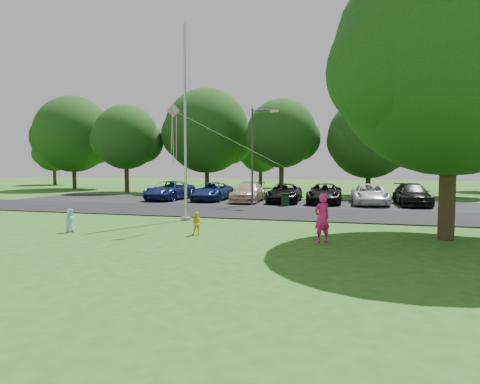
% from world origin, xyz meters
% --- Properties ---
extents(ground, '(120.00, 120.00, 0.00)m').
position_xyz_m(ground, '(0.00, 0.00, 0.00)').
color(ground, '#255C18').
rests_on(ground, ground).
extents(park_road, '(60.00, 6.00, 0.06)m').
position_xyz_m(park_road, '(0.00, 9.00, 0.03)').
color(park_road, black).
rests_on(park_road, ground).
extents(parking_strip, '(42.00, 7.00, 0.06)m').
position_xyz_m(parking_strip, '(0.00, 15.50, 0.03)').
color(parking_strip, black).
rests_on(parking_strip, ground).
extents(flagpole, '(0.50, 0.50, 10.00)m').
position_xyz_m(flagpole, '(-3.50, 5.00, 4.17)').
color(flagpole, '#B7BABF').
rests_on(flagpole, ground).
extents(street_lamp, '(1.87, 0.38, 6.66)m').
position_xyz_m(street_lamp, '(-1.64, 12.95, 4.01)').
color(street_lamp, '#3F3F44').
rests_on(street_lamp, ground).
extents(trash_can, '(0.58, 0.58, 0.91)m').
position_xyz_m(trash_can, '(0.40, 13.00, 0.46)').
color(trash_can, black).
rests_on(trash_can, ground).
extents(big_tree, '(9.59, 9.00, 11.49)m').
position_xyz_m(big_tree, '(8.36, 2.41, 6.76)').
color(big_tree, '#332316').
rests_on(big_tree, ground).
extents(tree_row, '(64.35, 11.94, 10.88)m').
position_xyz_m(tree_row, '(1.59, 24.23, 5.71)').
color(tree_row, '#332316').
rests_on(tree_row, ground).
extents(horizon_trees, '(77.46, 7.20, 7.02)m').
position_xyz_m(horizon_trees, '(4.06, 33.88, 4.30)').
color(horizon_trees, '#332316').
rests_on(horizon_trees, ground).
extents(parked_cars, '(20.57, 5.57, 1.48)m').
position_xyz_m(parked_cars, '(-0.17, 15.54, 0.77)').
color(parked_cars, navy).
rests_on(parked_cars, ground).
extents(woman, '(0.80, 0.78, 1.86)m').
position_xyz_m(woman, '(3.82, 0.58, 0.93)').
color(woman, '#F92177').
rests_on(woman, ground).
extents(child_yellow, '(0.53, 0.45, 0.97)m').
position_xyz_m(child_yellow, '(-1.30, 0.88, 0.48)').
color(child_yellow, yellow).
rests_on(child_yellow, ground).
extents(child_blue, '(0.43, 0.56, 1.02)m').
position_xyz_m(child_blue, '(-6.84, 0.11, 0.51)').
color(child_blue, '#9EC3F3').
rests_on(child_blue, ground).
extents(kite, '(6.76, 1.45, 3.47)m').
position_xyz_m(kite, '(-2.52, 1.72, 4.77)').
color(kite, pink).
rests_on(kite, ground).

